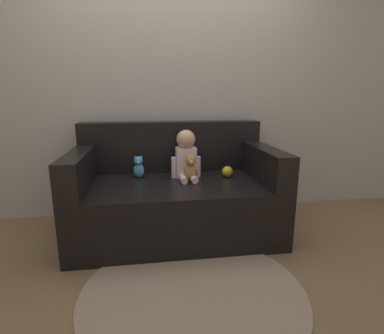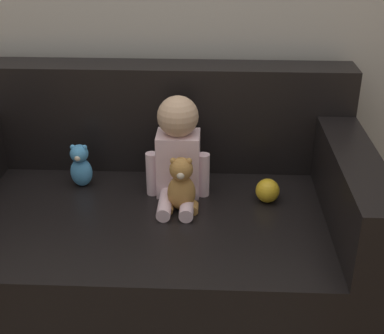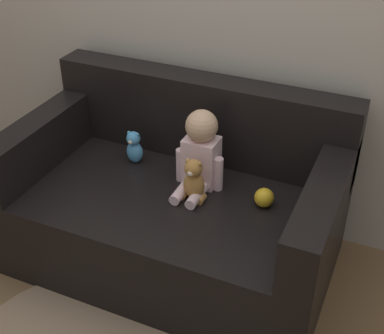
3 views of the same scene
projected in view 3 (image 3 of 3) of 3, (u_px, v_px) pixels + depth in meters
The scene contains 6 objects.
ground_plane at pixel (173, 258), 2.96m from camera, with size 12.00×12.00×0.00m, color brown.
couch at pixel (177, 205), 2.83m from camera, with size 1.66×0.97×0.92m.
person_baby at pixel (200, 152), 2.66m from camera, with size 0.25×0.32×0.41m.
teddy_bear_brown at pixel (194, 181), 2.60m from camera, with size 0.13×0.10×0.22m.
plush_toy_side at pixel (134, 147), 2.89m from camera, with size 0.09×0.09×0.19m.
toy_ball at pixel (264, 198), 2.58m from camera, with size 0.10×0.10×0.10m.
Camera 3 is at (0.99, -1.97, 2.04)m, focal length 50.00 mm.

